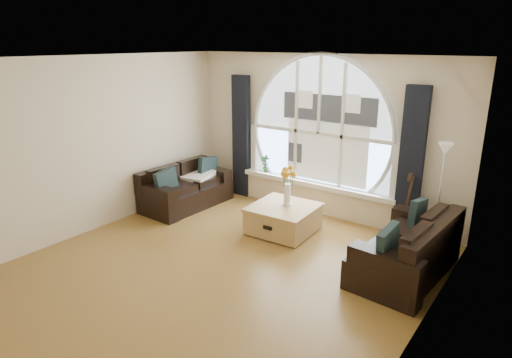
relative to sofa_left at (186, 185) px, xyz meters
name	(u,v)px	position (x,y,z in m)	size (l,w,h in m)	color
ground	(216,272)	(2.03, -1.55, -0.40)	(5.00, 5.50, 0.01)	brown
ceiling	(209,59)	(2.03, -1.55, 2.30)	(5.00, 5.50, 0.01)	silver
wall_back	(320,136)	(2.03, 1.20, 0.95)	(5.00, 0.01, 2.70)	beige
wall_left	(90,146)	(-0.47, -1.55, 0.95)	(0.01, 5.50, 2.70)	beige
wall_right	(422,220)	(4.53, -1.55, 0.95)	(0.01, 5.50, 2.70)	beige
attic_slope	(399,106)	(4.23, -1.55, 1.95)	(0.92, 5.50, 0.72)	silver
arched_window	(320,120)	(2.03, 1.17, 1.23)	(2.60, 0.06, 2.15)	silver
window_sill	(315,184)	(2.03, 1.10, 0.11)	(2.90, 0.22, 0.08)	white
window_frame	(319,120)	(2.03, 1.14, 1.23)	(2.76, 0.08, 2.15)	white
neighbor_house	(327,128)	(2.18, 1.16, 1.10)	(1.70, 0.02, 1.50)	silver
curtain_left	(241,137)	(0.43, 1.08, 0.75)	(0.35, 0.12, 2.30)	black
curtain_right	(411,163)	(3.63, 1.08, 0.75)	(0.35, 0.12, 2.30)	black
sofa_left	(186,185)	(0.00, 0.00, 0.00)	(0.82, 1.65, 0.73)	black
sofa_right	(406,245)	(4.02, -0.13, 0.00)	(0.87, 1.73, 0.77)	black
coffee_chest	(283,218)	(2.05, 0.06, -0.16)	(0.96, 0.96, 0.47)	#A88450
throw_blanket	(196,176)	(-0.01, 0.28, 0.10)	(0.55, 0.55, 0.10)	silver
vase_flowers	(287,181)	(2.06, 0.13, 0.42)	(0.24, 0.24, 0.70)	white
floor_lamp	(439,200)	(4.16, 0.71, 0.40)	(0.24, 0.24, 1.60)	#B2B2B2
guitar	(409,205)	(3.70, 0.98, 0.13)	(0.36, 0.24, 1.06)	brown
potted_plant	(265,164)	(0.97, 1.10, 0.31)	(0.17, 0.11, 0.32)	#1E6023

